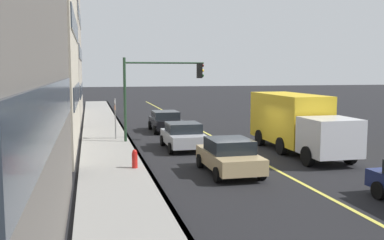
% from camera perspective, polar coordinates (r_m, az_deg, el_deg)
% --- Properties ---
extents(ground, '(200.00, 200.00, 0.00)m').
position_cam_1_polar(ground, '(22.55, 7.05, -4.44)').
color(ground, black).
extents(sidewalk_slab, '(80.00, 2.90, 0.15)m').
position_cam_1_polar(sidewalk_slab, '(21.18, -10.52, -5.00)').
color(sidewalk_slab, gray).
rests_on(sidewalk_slab, ground).
extents(curb_edge, '(80.00, 0.16, 0.15)m').
position_cam_1_polar(curb_edge, '(21.29, -6.82, -4.88)').
color(curb_edge, slate).
rests_on(curb_edge, ground).
extents(lane_stripe_center, '(80.00, 0.16, 0.01)m').
position_cam_1_polar(lane_stripe_center, '(22.55, 7.05, -4.42)').
color(lane_stripe_center, '#D8CC4C').
rests_on(lane_stripe_center, ground).
extents(car_silver, '(3.95, 2.07, 1.44)m').
position_cam_1_polar(car_silver, '(23.68, -1.15, -2.05)').
color(car_silver, '#A8AAB2').
rests_on(car_silver, ground).
extents(car_tan, '(4.02, 2.01, 1.46)m').
position_cam_1_polar(car_tan, '(18.11, 4.89, -4.67)').
color(car_tan, tan).
rests_on(car_tan, ground).
extents(car_black, '(3.96, 2.05, 1.43)m').
position_cam_1_polar(car_black, '(30.70, -3.49, -0.10)').
color(car_black, black).
rests_on(car_black, ground).
extents(truck_yellow, '(8.16, 2.39, 3.01)m').
position_cam_1_polar(truck_yellow, '(23.31, 13.50, -0.24)').
color(truck_yellow, silver).
rests_on(truck_yellow, ground).
extents(traffic_light_mast, '(0.28, 4.80, 5.01)m').
position_cam_1_polar(traffic_light_mast, '(25.66, -4.42, 4.77)').
color(traffic_light_mast, '#1E3823').
rests_on(traffic_light_mast, ground).
extents(street_sign_post, '(0.60, 0.08, 2.60)m').
position_cam_1_polar(street_sign_post, '(26.63, -10.02, 0.52)').
color(street_sign_post, slate).
rests_on(street_sign_post, ground).
extents(fire_hydrant, '(0.24, 0.24, 0.94)m').
position_cam_1_polar(fire_hydrant, '(18.62, -7.52, -5.29)').
color(fire_hydrant, red).
rests_on(fire_hydrant, ground).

